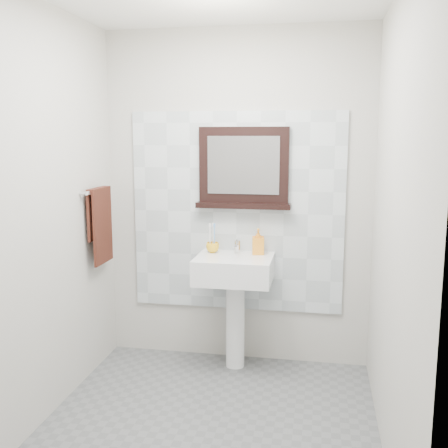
{
  "coord_description": "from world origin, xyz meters",
  "views": [
    {
      "loc": [
        0.62,
        -2.77,
        1.71
      ],
      "look_at": [
        0.0,
        0.55,
        1.15
      ],
      "focal_mm": 42.0,
      "sensor_mm": 36.0,
      "label": 1
    }
  ],
  "objects_px": {
    "pedestal_sink": "(234,281)",
    "toothbrush_cup": "(213,247)",
    "hand_towel": "(100,219)",
    "framed_mirror": "(244,170)",
    "soap_dispenser": "(258,241)"
  },
  "relations": [
    {
      "from": "pedestal_sink",
      "to": "toothbrush_cup",
      "type": "xyz_separation_m",
      "value": [
        -0.18,
        0.1,
        0.22
      ]
    },
    {
      "from": "hand_towel",
      "to": "toothbrush_cup",
      "type": "bearing_deg",
      "value": 16.72
    },
    {
      "from": "pedestal_sink",
      "to": "framed_mirror",
      "type": "relative_size",
      "value": 1.37
    },
    {
      "from": "soap_dispenser",
      "to": "framed_mirror",
      "type": "xyz_separation_m",
      "value": [
        -0.12,
        0.08,
        0.52
      ]
    },
    {
      "from": "pedestal_sink",
      "to": "toothbrush_cup",
      "type": "relative_size",
      "value": 9.94
    },
    {
      "from": "soap_dispenser",
      "to": "hand_towel",
      "type": "height_order",
      "value": "hand_towel"
    },
    {
      "from": "toothbrush_cup",
      "to": "soap_dispenser",
      "type": "relative_size",
      "value": 0.51
    },
    {
      "from": "pedestal_sink",
      "to": "soap_dispenser",
      "type": "xyz_separation_m",
      "value": [
        0.16,
        0.11,
        0.28
      ]
    },
    {
      "from": "toothbrush_cup",
      "to": "hand_towel",
      "type": "distance_m",
      "value": 0.84
    },
    {
      "from": "pedestal_sink",
      "to": "soap_dispenser",
      "type": "distance_m",
      "value": 0.34
    },
    {
      "from": "toothbrush_cup",
      "to": "hand_towel",
      "type": "height_order",
      "value": "hand_towel"
    },
    {
      "from": "pedestal_sink",
      "to": "soap_dispenser",
      "type": "height_order",
      "value": "soap_dispenser"
    },
    {
      "from": "pedestal_sink",
      "to": "framed_mirror",
      "type": "xyz_separation_m",
      "value": [
        0.04,
        0.19,
        0.8
      ]
    },
    {
      "from": "pedestal_sink",
      "to": "hand_towel",
      "type": "bearing_deg",
      "value": -172.01
    },
    {
      "from": "pedestal_sink",
      "to": "framed_mirror",
      "type": "bearing_deg",
      "value": 78.95
    }
  ]
}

